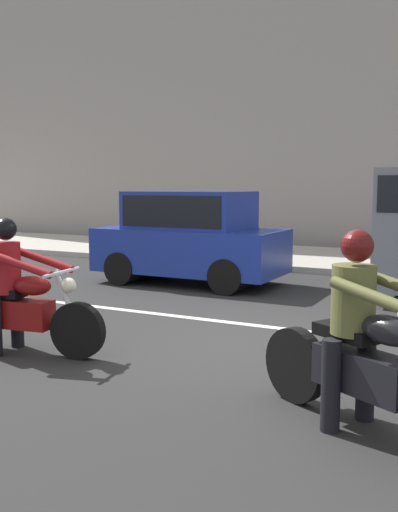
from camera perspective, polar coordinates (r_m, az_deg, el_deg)
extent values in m
plane|color=#272727|center=(6.99, 4.60, -8.73)|extent=(80.00, 80.00, 0.00)
cube|color=#A8A399|center=(14.56, 16.80, -0.53)|extent=(40.00, 4.40, 0.14)
cube|color=silver|center=(8.00, 3.40, -6.68)|extent=(18.00, 0.14, 0.01)
cylinder|color=black|center=(6.44, -12.04, -7.32)|extent=(0.64, 0.22, 0.63)
cylinder|color=silver|center=(6.43, -13.03, -4.44)|extent=(0.33, 0.11, 0.71)
cube|color=maroon|center=(6.83, -17.82, -5.47)|extent=(0.90, 0.41, 0.32)
ellipsoid|color=maroon|center=(6.64, -16.39, -2.87)|extent=(0.51, 0.31, 0.22)
cube|color=black|center=(6.89, -19.11, -3.47)|extent=(0.55, 0.32, 0.10)
cylinder|color=silver|center=(6.40, -13.57, -1.59)|extent=(0.15, 0.70, 0.04)
sphere|color=silver|center=(6.38, -12.93, -2.87)|extent=(0.17, 0.17, 0.17)
cylinder|color=silver|center=(7.16, -18.99, -5.94)|extent=(0.70, 0.18, 0.07)
cylinder|color=black|center=(7.09, -17.75, -6.03)|extent=(0.17, 0.17, 0.67)
cylinder|color=maroon|center=(6.81, -18.80, -1.11)|extent=(0.39, 0.39, 0.58)
cylinder|color=maroon|center=(6.41, -17.40, -0.84)|extent=(0.76, 0.21, 0.28)
cylinder|color=maroon|center=(6.77, -15.24, -0.37)|extent=(0.76, 0.21, 0.28)
sphere|color=tan|center=(6.76, -18.80, 2.32)|extent=(0.20, 0.20, 0.20)
sphere|color=black|center=(6.76, -18.81, 2.57)|extent=(0.25, 0.25, 0.25)
cylinder|color=black|center=(5.15, 9.63, -10.69)|extent=(0.64, 0.43, 0.66)
cube|color=black|center=(4.63, 16.11, -11.12)|extent=(0.85, 0.64, 0.32)
ellipsoid|color=black|center=(4.39, 18.48, -7.08)|extent=(0.54, 0.44, 0.22)
cube|color=black|center=(4.66, 14.53, -7.40)|extent=(0.57, 0.46, 0.10)
cylinder|color=silver|center=(4.96, 14.59, -11.27)|extent=(0.65, 0.40, 0.07)
cylinder|color=black|center=(4.61, 13.05, -12.52)|extent=(0.20, 0.20, 0.73)
cylinder|color=black|center=(4.89, 16.34, -11.46)|extent=(0.20, 0.20, 0.73)
cylinder|color=brown|center=(4.57, 15.19, -4.25)|extent=(0.46, 0.46, 0.54)
cylinder|color=brown|center=(4.16, 16.78, -3.83)|extent=(0.65, 0.42, 0.19)
sphere|color=tan|center=(4.50, 15.54, 0.60)|extent=(0.20, 0.20, 0.20)
sphere|color=#510F0F|center=(4.49, 15.55, 0.98)|extent=(0.25, 0.25, 0.25)
cube|color=navy|center=(11.12, -0.88, 0.60)|extent=(3.61, 1.70, 0.84)
cube|color=navy|center=(11.06, -0.89, 4.62)|extent=(2.24, 1.56, 0.72)
cube|color=black|center=(11.06, -0.89, 4.62)|extent=(2.06, 1.59, 0.58)
cylinder|color=black|center=(10.69, 4.42, -1.51)|extent=(0.64, 1.76, 0.64)
cylinder|color=black|center=(11.73, -5.71, -0.78)|extent=(0.64, 1.76, 0.64)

